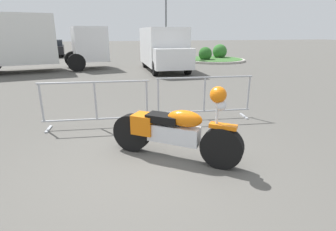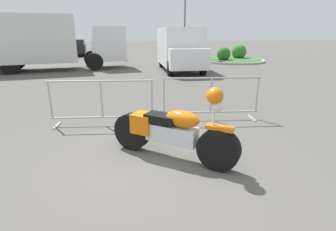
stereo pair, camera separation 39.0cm
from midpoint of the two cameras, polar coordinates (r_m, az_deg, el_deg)
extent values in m
plane|color=#54514C|center=(4.33, -2.94, -11.27)|extent=(120.00, 120.00, 0.00)
cylinder|color=black|center=(4.24, 13.55, -7.27)|extent=(0.66, 0.57, 0.68)
cylinder|color=black|center=(4.87, -5.57, -3.51)|extent=(0.66, 0.57, 0.68)
cube|color=silver|center=(4.45, 3.33, -4.07)|extent=(0.87, 0.75, 0.30)
ellipsoid|color=orange|center=(4.28, 5.73, -0.79)|extent=(0.64, 0.58, 0.28)
cube|color=black|center=(4.44, 1.14, -0.57)|extent=(0.62, 0.57, 0.13)
cube|color=orange|center=(4.66, -2.85, -1.65)|extent=(0.51, 0.50, 0.34)
cube|color=orange|center=(4.11, 13.91, -2.67)|extent=(0.43, 0.38, 0.06)
cylinder|color=silver|center=(4.08, 12.62, -0.54)|extent=(0.06, 0.06, 0.48)
sphere|color=silver|center=(4.02, 13.53, 1.87)|extent=(0.17, 0.17, 0.17)
sphere|color=orange|center=(3.99, 12.95, 4.19)|extent=(0.26, 0.26, 0.26)
cylinder|color=#9EA0A5|center=(6.03, -12.77, 7.31)|extent=(2.39, 0.27, 0.04)
cylinder|color=#9EA0A5|center=(6.24, -12.24, -0.38)|extent=(2.39, 0.27, 0.04)
cylinder|color=#9EA0A5|center=(6.40, -22.70, 3.06)|extent=(0.05, 0.05, 0.85)
cylinder|color=#9EA0A5|center=(6.12, -12.50, 3.40)|extent=(0.05, 0.05, 0.85)
cylinder|color=#9EA0A5|center=(6.05, -1.69, 3.65)|extent=(0.05, 0.05, 0.85)
cube|color=#9EA0A5|center=(6.55, -21.49, -2.08)|extent=(0.10, 0.44, 0.03)
cube|color=#9EA0A5|center=(6.22, -2.29, -1.82)|extent=(0.10, 0.44, 0.03)
cylinder|color=#9EA0A5|center=(6.41, 11.30, 8.01)|extent=(2.39, 0.27, 0.04)
cylinder|color=#9EA0A5|center=(6.60, 10.85, 0.72)|extent=(2.39, 0.27, 0.04)
cylinder|color=#9EA0A5|center=(6.30, 0.90, 4.24)|extent=(0.05, 0.05, 0.85)
cylinder|color=#9EA0A5|center=(6.49, 11.07, 4.31)|extent=(0.05, 0.05, 0.85)
cylinder|color=#9EA0A5|center=(6.87, 20.40, 4.25)|extent=(0.05, 0.05, 0.85)
cube|color=#9EA0A5|center=(6.48, 1.49, -1.00)|extent=(0.10, 0.44, 0.03)
cube|color=#9EA0A5|center=(7.00, 19.34, -0.59)|extent=(0.10, 0.44, 0.03)
cube|color=silver|center=(16.47, -27.82, 14.55)|extent=(5.34, 3.17, 2.50)
cube|color=silver|center=(16.50, -12.29, 15.09)|extent=(2.17, 2.48, 1.90)
cylinder|color=black|center=(17.42, -15.61, 11.83)|extent=(0.99, 0.45, 0.96)
cylinder|color=black|center=(15.51, -15.03, 11.21)|extent=(0.99, 0.45, 0.96)
cylinder|color=black|center=(17.63, -29.60, 10.26)|extent=(0.99, 0.45, 0.96)
cylinder|color=black|center=(15.73, -30.69, 9.45)|extent=(0.99, 0.45, 0.96)
cube|color=white|center=(15.29, 3.15, 14.81)|extent=(2.03, 4.12, 2.00)
cube|color=white|center=(12.89, 5.39, 12.11)|extent=(1.91, 0.92, 1.00)
cylinder|color=black|center=(13.55, 8.43, 10.23)|extent=(0.25, 0.72, 0.72)
cylinder|color=black|center=(13.16, 1.30, 10.20)|extent=(0.25, 0.72, 0.72)
cylinder|color=black|center=(16.71, 5.13, 11.76)|extent=(0.25, 0.72, 0.72)
cylinder|color=black|center=(16.40, -0.71, 11.71)|extent=(0.25, 0.72, 0.72)
cube|color=#B21E19|center=(27.82, -30.03, 12.45)|extent=(2.24, 4.53, 0.71)
cube|color=#1E232B|center=(27.65, -30.31, 13.67)|extent=(1.87, 2.40, 0.51)
cylinder|color=black|center=(29.38, -30.73, 11.93)|extent=(0.29, 0.67, 0.65)
cylinder|color=black|center=(29.03, -27.84, 12.32)|extent=(0.29, 0.67, 0.65)
cylinder|color=black|center=(26.69, -32.21, 11.34)|extent=(0.29, 0.67, 0.65)
cylinder|color=black|center=(26.31, -29.06, 11.77)|extent=(0.29, 0.67, 0.65)
cube|color=white|center=(26.88, -24.67, 13.02)|extent=(2.13, 4.32, 0.68)
cube|color=#1E232B|center=(26.71, -24.88, 14.23)|extent=(1.78, 2.28, 0.48)
cylinder|color=black|center=(28.32, -25.65, 12.49)|extent=(0.28, 0.64, 0.62)
cylinder|color=black|center=(28.11, -22.74, 12.82)|extent=(0.28, 0.64, 0.62)
cylinder|color=black|center=(25.71, -26.62, 11.99)|extent=(0.28, 0.64, 0.62)
cylinder|color=black|center=(25.48, -23.43, 12.36)|extent=(0.28, 0.64, 0.62)
cube|color=black|center=(26.09, -18.99, 13.56)|extent=(2.14, 4.32, 0.68)
cube|color=#1E232B|center=(25.92, -19.14, 14.81)|extent=(1.78, 2.28, 0.48)
cylinder|color=black|center=(27.48, -20.30, 13.01)|extent=(0.28, 0.64, 0.62)
cylinder|color=black|center=(27.41, -17.27, 13.29)|extent=(0.28, 0.64, 0.62)
cylinder|color=black|center=(24.84, -20.75, 12.56)|extent=(0.28, 0.64, 0.62)
cylinder|color=black|center=(24.75, -17.40, 12.87)|extent=(0.28, 0.64, 0.62)
cylinder|color=#262838|center=(20.97, -9.78, 12.97)|extent=(0.29, 0.29, 0.85)
cylinder|color=#2D4C8C|center=(20.92, -9.89, 14.98)|extent=(0.41, 0.41, 0.62)
sphere|color=tan|center=(20.91, -9.95, 16.13)|extent=(0.22, 0.22, 0.22)
cylinder|color=#ADA89E|center=(20.40, 14.16, 11.57)|extent=(4.73, 4.73, 0.14)
cylinder|color=#38662D|center=(20.40, 14.18, 11.79)|extent=(4.35, 4.35, 0.02)
sphere|color=#286023|center=(19.80, 12.65, 12.70)|extent=(0.80, 0.80, 0.80)
sphere|color=#286023|center=(19.81, 12.59, 12.91)|extent=(0.97, 0.97, 0.97)
sphere|color=#33702D|center=(21.52, 15.72, 13.20)|extent=(1.11, 1.11, 1.11)
cylinder|color=#595B60|center=(21.15, 4.23, 19.52)|extent=(0.12, 0.12, 5.50)
camera|label=1|loc=(0.19, -87.65, 0.76)|focal=28.00mm
camera|label=2|loc=(0.19, 92.35, -0.76)|focal=28.00mm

